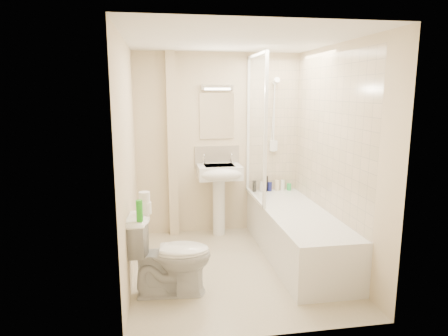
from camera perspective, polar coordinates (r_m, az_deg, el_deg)
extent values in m
plane|color=beige|center=(4.51, 1.73, -14.08)|extent=(2.50, 2.50, 0.00)
cube|color=beige|center=(5.36, -0.77, 3.39)|extent=(2.20, 0.02, 2.40)
cube|color=beige|center=(4.08, -13.53, 0.67)|extent=(0.02, 2.50, 2.40)
cube|color=beige|center=(4.48, 15.75, 1.48)|extent=(0.02, 2.50, 2.40)
cube|color=white|center=(4.11, 1.93, 17.85)|extent=(2.20, 2.50, 0.02)
cube|color=beige|center=(5.48, 7.05, 5.85)|extent=(0.70, 0.01, 1.75)
cube|color=beige|center=(4.63, 14.72, 4.63)|extent=(0.01, 2.10, 1.75)
cube|color=beige|center=(5.24, -7.40, 3.13)|extent=(0.12, 0.12, 2.40)
cube|color=beige|center=(5.37, -1.01, 1.57)|extent=(0.60, 0.02, 0.30)
cube|color=white|center=(5.31, -1.03, 7.44)|extent=(0.46, 0.01, 0.60)
cube|color=silver|center=(5.27, -1.00, 11.44)|extent=(0.42, 0.07, 0.07)
cube|color=white|center=(4.77, 10.27, -9.24)|extent=(0.70, 2.10, 0.55)
cube|color=white|center=(4.70, 10.36, -6.72)|extent=(0.56, 1.96, 0.05)
cube|color=white|center=(4.97, 4.59, 5.66)|extent=(0.01, 0.90, 1.80)
cube|color=white|center=(5.39, 3.49, 6.09)|extent=(0.04, 0.04, 1.80)
cube|color=white|center=(4.54, 5.96, 5.13)|extent=(0.04, 0.04, 1.80)
cube|color=white|center=(4.97, 4.75, 15.82)|extent=(0.04, 0.90, 0.04)
cube|color=white|center=(5.13, 4.44, -4.18)|extent=(0.04, 0.90, 0.03)
cylinder|color=white|center=(5.45, 7.15, 7.14)|extent=(0.02, 0.02, 0.90)
cylinder|color=white|center=(5.50, 7.04, 2.46)|extent=(0.05, 0.05, 0.02)
cylinder|color=white|center=(5.44, 7.27, 11.87)|extent=(0.05, 0.05, 0.02)
cylinder|color=white|center=(5.38, 7.48, 12.19)|extent=(0.08, 0.11, 0.11)
cube|color=white|center=(5.49, 7.07, 3.17)|extent=(0.10, 0.05, 0.14)
cylinder|color=white|center=(5.42, 7.03, 7.65)|extent=(0.01, 0.13, 0.84)
cylinder|color=white|center=(5.36, -0.73, -5.58)|extent=(0.16, 0.16, 0.76)
cube|color=white|center=(5.22, -0.70, -0.53)|extent=(0.56, 0.43, 0.17)
ellipsoid|color=white|center=(5.05, -0.41, -0.91)|extent=(0.56, 0.24, 0.17)
cube|color=silver|center=(5.20, -0.70, 0.17)|extent=(0.39, 0.28, 0.04)
cylinder|color=white|center=(5.27, -2.86, 1.14)|extent=(0.03, 0.03, 0.10)
cylinder|color=white|center=(5.33, 1.08, 1.25)|extent=(0.03, 0.03, 0.10)
sphere|color=white|center=(5.26, -2.87, 1.78)|extent=(0.04, 0.04, 0.04)
sphere|color=white|center=(5.32, 1.08, 1.88)|extent=(0.04, 0.04, 0.04)
cylinder|color=black|center=(5.47, 4.37, -2.60)|extent=(0.05, 0.05, 0.15)
cylinder|color=white|center=(5.50, 5.37, -2.66)|extent=(0.05, 0.05, 0.13)
cylinder|color=black|center=(5.50, 5.94, -2.22)|extent=(0.06, 0.06, 0.21)
cylinder|color=navy|center=(5.53, 6.55, -2.65)|extent=(0.06, 0.06, 0.12)
cylinder|color=beige|center=(5.56, 7.61, -2.49)|extent=(0.06, 0.06, 0.15)
cylinder|color=white|center=(5.58, 8.36, -2.46)|extent=(0.05, 0.05, 0.15)
cylinder|color=green|center=(5.61, 9.27, -2.67)|extent=(0.06, 0.06, 0.09)
imported|color=white|center=(3.88, -7.70, -12.17)|extent=(0.55, 0.83, 0.78)
cylinder|color=white|center=(3.82, -11.09, -5.63)|extent=(0.10, 0.10, 0.11)
cylinder|color=white|center=(3.79, -11.30, -4.10)|extent=(0.10, 0.10, 0.10)
cylinder|color=green|center=(3.60, -11.99, -6.00)|extent=(0.06, 0.06, 0.19)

